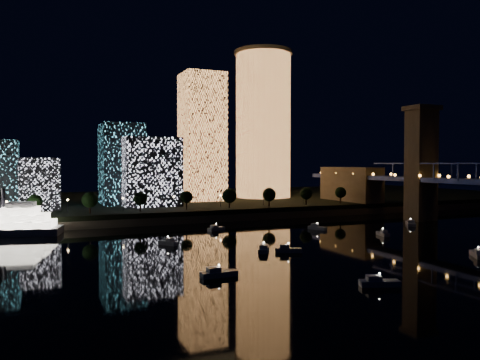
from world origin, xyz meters
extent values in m
plane|color=black|center=(0.00, 0.00, 0.00)|extent=(520.00, 520.00, 0.00)
cube|color=black|center=(0.00, 160.00, 2.50)|extent=(420.00, 160.00, 5.00)
cube|color=#6B5E4C|center=(0.00, 82.00, 1.50)|extent=(420.00, 6.00, 3.00)
cylinder|color=#EB924B|center=(33.66, 142.33, 46.85)|extent=(32.00, 32.00, 83.70)
cylinder|color=#6B5E4C|center=(33.66, 142.33, 89.70)|extent=(34.00, 34.00, 2.00)
cube|color=#EB924B|center=(-6.86, 134.91, 39.25)|extent=(21.53, 21.53, 68.50)
cube|color=white|center=(-39.73, 115.04, 21.10)|extent=(26.17, 22.14, 32.21)
cube|color=#53C5E1|center=(-50.71, 129.65, 24.71)|extent=(19.71, 25.62, 39.42)
cube|color=white|center=(-91.24, 114.82, 16.21)|extent=(22.41, 20.37, 22.41)
cube|color=#6B5E4C|center=(65.00, 50.00, 24.00)|extent=(11.00, 9.00, 48.00)
cube|color=#6B5E4C|center=(65.00, 50.00, 49.00)|extent=(13.00, 11.00, 2.00)
cube|color=#6B5E4C|center=(65.00, 100.00, 11.50)|extent=(12.00, 40.00, 23.00)
cube|color=navy|center=(60.00, 36.00, 21.50)|extent=(0.50, 0.50, 7.00)
cube|color=navy|center=(60.00, 60.00, 21.50)|extent=(0.50, 0.50, 7.00)
sphere|color=orange|center=(59.50, 45.00, 19.80)|extent=(1.20, 1.20, 1.20)
sphere|color=orange|center=(59.50, 90.00, 19.80)|extent=(1.20, 1.20, 1.20)
cube|color=silver|center=(-94.30, 73.31, 10.57)|extent=(9.88, 8.27, 1.94)
cylinder|color=black|center=(-100.11, 76.89, 12.95)|extent=(1.51, 1.51, 6.47)
cube|color=silver|center=(49.44, 39.49, 0.60)|extent=(8.12, 9.50, 1.20)
cube|color=silver|center=(48.59, 38.34, 1.70)|extent=(3.98, 4.16, 1.00)
sphere|color=white|center=(49.44, 39.49, 2.60)|extent=(0.36, 0.36, 0.36)
cube|color=silver|center=(18.57, -17.69, 0.60)|extent=(6.97, 8.19, 1.20)
cube|color=silver|center=(17.85, -18.69, 1.70)|extent=(3.42, 3.58, 1.00)
sphere|color=white|center=(18.57, -17.69, 2.60)|extent=(0.36, 0.36, 0.36)
cube|color=silver|center=(-52.62, 33.25, 0.60)|extent=(5.18, 6.39, 1.20)
cube|color=silver|center=(-52.10, 32.46, 1.70)|extent=(2.59, 2.75, 1.00)
sphere|color=white|center=(-52.62, 33.25, 2.60)|extent=(0.36, 0.36, 0.36)
cube|color=silver|center=(-24.69, 8.11, 0.60)|extent=(7.64, 5.11, 1.20)
cube|color=silver|center=(-25.69, 8.56, 1.70)|extent=(3.11, 2.78, 1.00)
sphere|color=white|center=(-24.69, 8.11, 2.60)|extent=(0.36, 0.36, 0.36)
cube|color=silver|center=(-25.48, -30.87, 0.60)|extent=(8.39, 5.23, 1.20)
cube|color=silver|center=(-26.60, -30.45, 1.70)|extent=(3.36, 2.94, 1.00)
sphere|color=white|center=(-25.48, -30.87, 2.60)|extent=(0.36, 0.36, 0.36)
cube|color=silver|center=(20.15, 21.65, 0.60)|extent=(3.78, 6.92, 1.20)
cube|color=silver|center=(19.89, 20.70, 1.70)|extent=(2.26, 2.68, 1.00)
sphere|color=white|center=(20.15, 21.65, 2.60)|extent=(0.36, 0.36, 0.36)
cube|color=silver|center=(-28.23, 56.29, 0.60)|extent=(7.48, 5.10, 1.20)
cube|color=silver|center=(-29.21, 55.84, 1.70)|extent=(3.06, 2.75, 1.00)
sphere|color=white|center=(-28.23, 56.29, 2.60)|extent=(0.36, 0.36, 0.36)
cube|color=silver|center=(-52.60, -10.53, 0.60)|extent=(8.29, 2.88, 1.20)
cube|color=silver|center=(-53.83, -10.56, 1.70)|extent=(2.94, 2.22, 1.00)
sphere|color=white|center=(-52.60, -10.53, 2.60)|extent=(0.36, 0.36, 0.36)
cube|color=silver|center=(-30.35, 12.21, 0.60)|extent=(6.65, 8.94, 1.20)
cube|color=silver|center=(-30.98, 11.07, 1.70)|extent=(3.45, 3.75, 1.00)
sphere|color=white|center=(-30.35, 12.21, 2.60)|extent=(0.36, 0.36, 0.36)
cube|color=silver|center=(7.62, 43.41, 0.60)|extent=(5.31, 7.33, 1.20)
cube|color=silver|center=(7.13, 44.35, 1.70)|extent=(2.79, 3.05, 1.00)
sphere|color=white|center=(7.62, 43.41, 2.60)|extent=(0.36, 0.36, 0.36)
cylinder|color=black|center=(-90.00, 88.00, 7.00)|extent=(0.70, 0.70, 4.00)
sphere|color=black|center=(-90.00, 88.00, 10.50)|extent=(5.44, 5.44, 5.44)
cylinder|color=black|center=(-70.00, 88.00, 7.00)|extent=(0.70, 0.70, 4.00)
sphere|color=black|center=(-70.00, 88.00, 10.50)|extent=(6.34, 6.34, 6.34)
cylinder|color=black|center=(-50.00, 88.00, 7.00)|extent=(0.70, 0.70, 4.00)
sphere|color=black|center=(-50.00, 88.00, 10.50)|extent=(5.44, 5.44, 5.44)
cylinder|color=black|center=(-30.00, 88.00, 7.00)|extent=(0.70, 0.70, 4.00)
sphere|color=black|center=(-30.00, 88.00, 10.50)|extent=(5.28, 5.28, 5.28)
cylinder|color=black|center=(-10.00, 88.00, 7.00)|extent=(0.70, 0.70, 4.00)
sphere|color=black|center=(-10.00, 88.00, 10.50)|extent=(6.63, 6.63, 6.63)
cylinder|color=black|center=(10.00, 88.00, 7.00)|extent=(0.70, 0.70, 4.00)
sphere|color=black|center=(10.00, 88.00, 10.50)|extent=(6.33, 6.33, 6.33)
cylinder|color=black|center=(30.00, 88.00, 7.00)|extent=(0.70, 0.70, 4.00)
sphere|color=black|center=(30.00, 88.00, 10.50)|extent=(5.84, 5.84, 5.84)
cylinder|color=black|center=(50.00, 88.00, 7.00)|extent=(0.70, 0.70, 4.00)
sphere|color=black|center=(50.00, 88.00, 10.50)|extent=(5.55, 5.55, 5.55)
cylinder|color=black|center=(-100.00, 94.00, 7.50)|extent=(0.24, 0.24, 5.00)
sphere|color=#FFCC7F|center=(-100.00, 94.00, 10.30)|extent=(0.70, 0.70, 0.70)
cylinder|color=black|center=(-78.00, 94.00, 7.50)|extent=(0.24, 0.24, 5.00)
sphere|color=#FFCC7F|center=(-78.00, 94.00, 10.30)|extent=(0.70, 0.70, 0.70)
cylinder|color=black|center=(-56.00, 94.00, 7.50)|extent=(0.24, 0.24, 5.00)
sphere|color=#FFCC7F|center=(-56.00, 94.00, 10.30)|extent=(0.70, 0.70, 0.70)
cylinder|color=black|center=(-34.00, 94.00, 7.50)|extent=(0.24, 0.24, 5.00)
sphere|color=#FFCC7F|center=(-34.00, 94.00, 10.30)|extent=(0.70, 0.70, 0.70)
cylinder|color=black|center=(-12.00, 94.00, 7.50)|extent=(0.24, 0.24, 5.00)
sphere|color=#FFCC7F|center=(-12.00, 94.00, 10.30)|extent=(0.70, 0.70, 0.70)
cylinder|color=black|center=(10.00, 94.00, 7.50)|extent=(0.24, 0.24, 5.00)
sphere|color=#FFCC7F|center=(10.00, 94.00, 10.30)|extent=(0.70, 0.70, 0.70)
cylinder|color=black|center=(32.00, 94.00, 7.50)|extent=(0.24, 0.24, 5.00)
sphere|color=#FFCC7F|center=(32.00, 94.00, 10.30)|extent=(0.70, 0.70, 0.70)
camera|label=1|loc=(-88.88, -105.86, 24.86)|focal=35.00mm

